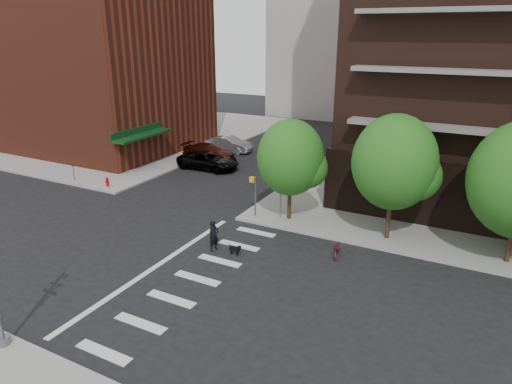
{
  "coord_description": "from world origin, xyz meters",
  "views": [
    {
      "loc": [
        14.37,
        -15.59,
        11.12
      ],
      "look_at": [
        3.0,
        6.0,
        2.5
      ],
      "focal_mm": 32.0,
      "sensor_mm": 36.0,
      "label": 1
    }
  ],
  "objects_px": {
    "parked_car_silver": "(229,144)",
    "scooter": "(337,249)",
    "fire_hydrant": "(107,181)",
    "parked_car_black": "(208,161)",
    "parked_car_maroon": "(209,152)",
    "dog_walker": "(214,236)"
  },
  "relations": [
    {
      "from": "fire_hydrant",
      "to": "parked_car_black",
      "type": "xyz_separation_m",
      "value": [
        3.83,
        7.85,
        0.19
      ]
    },
    {
      "from": "parked_car_black",
      "to": "parked_car_maroon",
      "type": "height_order",
      "value": "parked_car_black"
    },
    {
      "from": "parked_car_maroon",
      "to": "dog_walker",
      "type": "relative_size",
      "value": 2.97
    },
    {
      "from": "parked_car_black",
      "to": "scooter",
      "type": "distance_m",
      "value": 18.05
    },
    {
      "from": "scooter",
      "to": "dog_walker",
      "type": "distance_m",
      "value": 6.54
    },
    {
      "from": "fire_hydrant",
      "to": "parked_car_black",
      "type": "height_order",
      "value": "parked_car_black"
    },
    {
      "from": "parked_car_maroon",
      "to": "dog_walker",
      "type": "xyz_separation_m",
      "value": [
        10.29,
        -15.23,
        0.12
      ]
    },
    {
      "from": "parked_car_black",
      "to": "parked_car_silver",
      "type": "height_order",
      "value": "parked_car_silver"
    },
    {
      "from": "fire_hydrant",
      "to": "parked_car_maroon",
      "type": "distance_m",
      "value": 10.58
    },
    {
      "from": "dog_walker",
      "to": "parked_car_silver",
      "type": "bearing_deg",
      "value": 48.47
    },
    {
      "from": "scooter",
      "to": "dog_walker",
      "type": "relative_size",
      "value": 0.94
    },
    {
      "from": "fire_hydrant",
      "to": "dog_walker",
      "type": "relative_size",
      "value": 0.43
    },
    {
      "from": "parked_car_maroon",
      "to": "scooter",
      "type": "xyz_separation_m",
      "value": [
        16.34,
        -12.8,
        -0.31
      ]
    },
    {
      "from": "parked_car_silver",
      "to": "scooter",
      "type": "distance_m",
      "value": 23.03
    },
    {
      "from": "fire_hydrant",
      "to": "dog_walker",
      "type": "distance_m",
      "value": 13.51
    },
    {
      "from": "scooter",
      "to": "dog_walker",
      "type": "bearing_deg",
      "value": -169.75
    },
    {
      "from": "fire_hydrant",
      "to": "parked_car_silver",
      "type": "relative_size",
      "value": 0.16
    },
    {
      "from": "fire_hydrant",
      "to": "parked_car_black",
      "type": "distance_m",
      "value": 8.73
    },
    {
      "from": "parked_car_silver",
      "to": "scooter",
      "type": "relative_size",
      "value": 2.93
    },
    {
      "from": "parked_car_black",
      "to": "scooter",
      "type": "bearing_deg",
      "value": -126.83
    },
    {
      "from": "dog_walker",
      "to": "parked_car_maroon",
      "type": "bearing_deg",
      "value": 53.64
    },
    {
      "from": "scooter",
      "to": "parked_car_silver",
      "type": "bearing_deg",
      "value": 123.52
    }
  ]
}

